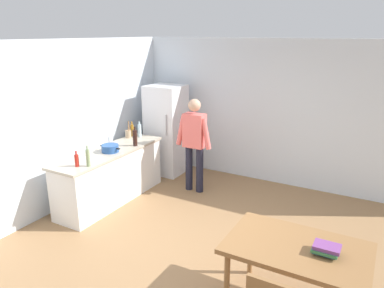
% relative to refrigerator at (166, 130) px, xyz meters
% --- Properties ---
extents(ground_plane, '(14.00, 14.00, 0.00)m').
position_rel_refrigerator_xyz_m(ground_plane, '(1.90, -2.40, -0.90)').
color(ground_plane, '#936D47').
extents(wall_back, '(6.40, 0.12, 2.70)m').
position_rel_refrigerator_xyz_m(wall_back, '(1.90, 0.60, 0.45)').
color(wall_back, silver).
rests_on(wall_back, ground_plane).
extents(wall_left, '(0.12, 5.60, 2.70)m').
position_rel_refrigerator_xyz_m(wall_left, '(-0.70, -2.20, 0.45)').
color(wall_left, silver).
rests_on(wall_left, ground_plane).
extents(kitchen_counter, '(0.64, 2.20, 0.90)m').
position_rel_refrigerator_xyz_m(kitchen_counter, '(-0.10, -1.60, -0.45)').
color(kitchen_counter, white).
rests_on(kitchen_counter, ground_plane).
extents(refrigerator, '(0.70, 0.67, 1.80)m').
position_rel_refrigerator_xyz_m(refrigerator, '(0.00, 0.00, 0.00)').
color(refrigerator, white).
rests_on(refrigerator, ground_plane).
extents(person, '(0.70, 0.22, 1.70)m').
position_rel_refrigerator_xyz_m(person, '(0.95, -0.55, 0.08)').
color(person, '#1E1E2D').
rests_on(person, ground_plane).
extents(dining_table, '(1.40, 0.90, 0.75)m').
position_rel_refrigerator_xyz_m(dining_table, '(3.30, -2.70, -0.23)').
color(dining_table, olive).
rests_on(dining_table, ground_plane).
extents(cooking_pot, '(0.40, 0.28, 0.12)m').
position_rel_refrigerator_xyz_m(cooking_pot, '(-0.04, -1.64, 0.06)').
color(cooking_pot, '#285193').
rests_on(cooking_pot, kitchen_counter).
extents(utensil_jar, '(0.11, 0.11, 0.32)m').
position_rel_refrigerator_xyz_m(utensil_jar, '(-0.31, -0.82, 0.08)').
color(utensil_jar, tan).
rests_on(utensil_jar, kitchen_counter).
extents(bottle_sauce_red, '(0.06, 0.06, 0.24)m').
position_rel_refrigerator_xyz_m(bottle_sauce_red, '(-0.01, -2.40, 0.10)').
color(bottle_sauce_red, '#B22319').
rests_on(bottle_sauce_red, kitchen_counter).
extents(bottle_wine_dark, '(0.08, 0.08, 0.34)m').
position_rel_refrigerator_xyz_m(bottle_wine_dark, '(0.11, -1.16, 0.15)').
color(bottle_wine_dark, black).
rests_on(bottle_wine_dark, kitchen_counter).
extents(bottle_oil_amber, '(0.06, 0.06, 0.28)m').
position_rel_refrigerator_xyz_m(bottle_oil_amber, '(-0.32, -0.69, 0.12)').
color(bottle_oil_amber, '#996619').
rests_on(bottle_oil_amber, kitchen_counter).
extents(bottle_vinegar_tall, '(0.06, 0.06, 0.32)m').
position_rel_refrigerator_xyz_m(bottle_vinegar_tall, '(0.13, -2.31, 0.14)').
color(bottle_vinegar_tall, gray).
rests_on(bottle_vinegar_tall, kitchen_counter).
extents(bottle_water_clear, '(0.07, 0.07, 0.30)m').
position_rel_refrigerator_xyz_m(bottle_water_clear, '(-0.16, -0.67, 0.13)').
color(bottle_water_clear, silver).
rests_on(bottle_water_clear, kitchen_counter).
extents(book_stack, '(0.26, 0.19, 0.10)m').
position_rel_refrigerator_xyz_m(book_stack, '(3.57, -2.70, -0.10)').
color(book_stack, '#284C8E').
rests_on(book_stack, dining_table).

